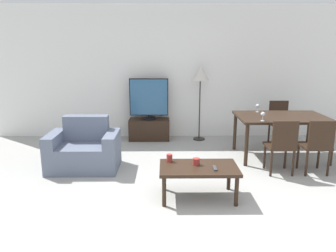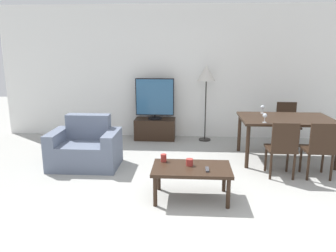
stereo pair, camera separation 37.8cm
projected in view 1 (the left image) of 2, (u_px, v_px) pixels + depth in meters
ground_plane at (202, 223)px, 3.55m from camera, size 18.00×18.00×0.00m
wall_back at (184, 73)px, 6.77m from camera, size 7.94×0.06×2.70m
armchair at (84, 151)px, 5.10m from camera, size 1.06×0.72×0.80m
tv_stand at (149, 129)px, 6.75m from camera, size 0.82×0.42×0.42m
tv at (149, 99)px, 6.60m from camera, size 0.78×0.27×0.83m
coffee_table at (199, 170)px, 4.07m from camera, size 0.97×0.58×0.42m
dining_table at (281, 120)px, 5.55m from camera, size 1.49×1.00×0.73m
dining_chair_near at (282, 144)px, 4.81m from camera, size 0.40×0.40×0.84m
dining_chair_far at (280, 120)px, 6.38m from camera, size 0.40×0.40×0.84m
dining_chair_near_right at (317, 144)px, 4.82m from camera, size 0.40×0.40×0.84m
floor_lamp at (200, 76)px, 6.48m from camera, size 0.35×0.35×1.52m
remote_primary at (215, 168)px, 3.97m from camera, size 0.04×0.15×0.02m
cup_white_near at (196, 162)px, 4.10m from camera, size 0.09×0.09×0.09m
cup_colored_far at (169, 158)px, 4.22m from camera, size 0.08×0.08×0.10m
wine_glass_left at (258, 106)px, 5.85m from camera, size 0.07×0.07×0.15m
wine_glass_center at (263, 115)px, 5.13m from camera, size 0.07×0.07×0.15m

